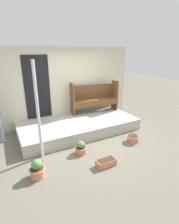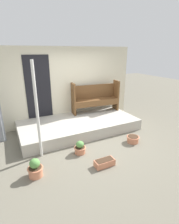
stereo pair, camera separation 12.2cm
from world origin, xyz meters
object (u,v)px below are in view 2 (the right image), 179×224
at_px(flower_pot_left, 35,169).
at_px(planter_box_rect, 105,163).
at_px(flower_pot_right, 133,139).
at_px(support_post, 37,112).
at_px(bench, 95,97).
at_px(flower_pot_middle, 80,148).

distance_m(flower_pot_left, planter_box_rect, 1.49).
height_order(flower_pot_right, planter_box_rect, flower_pot_right).
xyz_separation_m(support_post, planter_box_rect, (1.19, -1.04, -1.07)).
relative_size(support_post, flower_pot_left, 5.63).
height_order(support_post, planter_box_rect, support_post).
bearing_deg(planter_box_rect, flower_pot_right, 23.81).
relative_size(bench, flower_pot_left, 4.27).
relative_size(flower_pot_right, planter_box_rect, 0.79).
xyz_separation_m(flower_pot_left, flower_pot_right, (2.73, 0.22, -0.07)).
relative_size(flower_pot_left, flower_pot_middle, 1.23).
height_order(bench, flower_pot_right, bench).
height_order(support_post, flower_pot_middle, support_post).
bearing_deg(bench, planter_box_rect, -107.95).
relative_size(bench, flower_pot_right, 4.85).
relative_size(bench, planter_box_rect, 3.81).
relative_size(flower_pot_left, planter_box_rect, 0.89).
distance_m(flower_pot_right, planter_box_rect, 1.40).
bearing_deg(bench, support_post, -140.94).
bearing_deg(flower_pot_left, bench, 40.56).
height_order(flower_pot_left, planter_box_rect, flower_pot_left).
bearing_deg(flower_pot_right, flower_pot_left, -175.36).
height_order(bench, flower_pot_middle, bench).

